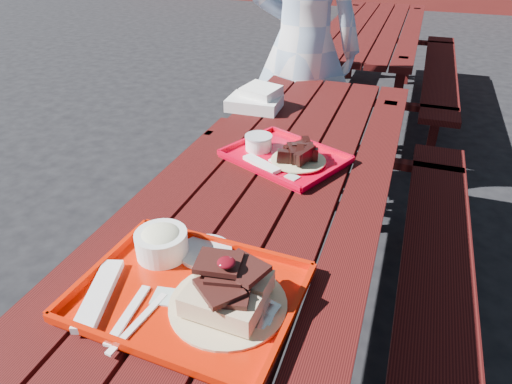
# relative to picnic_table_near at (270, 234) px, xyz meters

# --- Properties ---
(ground) EXTENTS (60.00, 60.00, 0.00)m
(ground) POSITION_rel_picnic_table_near_xyz_m (0.00, 0.00, -0.56)
(ground) COLOR black
(ground) RESTS_ON ground
(picnic_table_near) EXTENTS (1.41, 2.40, 0.75)m
(picnic_table_near) POSITION_rel_picnic_table_near_xyz_m (0.00, 0.00, 0.00)
(picnic_table_near) COLOR #450E0D
(picnic_table_near) RESTS_ON ground
(picnic_table_far) EXTENTS (1.41, 2.40, 0.75)m
(picnic_table_far) POSITION_rel_picnic_table_near_xyz_m (0.00, 2.80, 0.00)
(picnic_table_far) COLOR #450E0D
(picnic_table_far) RESTS_ON ground
(near_tray) EXTENTS (0.53, 0.43, 0.16)m
(near_tray) POSITION_rel_picnic_table_near_xyz_m (-0.03, -0.52, 0.23)
(near_tray) COLOR red
(near_tray) RESTS_ON picnic_table_near
(far_tray) EXTENTS (0.49, 0.45, 0.07)m
(far_tray) POSITION_rel_picnic_table_near_xyz_m (-0.02, 0.21, 0.21)
(far_tray) COLOR red
(far_tray) RESTS_ON picnic_table_near
(white_cloth) EXTENTS (0.24, 0.21, 0.10)m
(white_cloth) POSITION_rel_picnic_table_near_xyz_m (-0.29, 0.68, 0.23)
(white_cloth) COLOR white
(white_cloth) RESTS_ON picnic_table_near
(person) EXTENTS (0.66, 0.44, 1.77)m
(person) POSITION_rel_picnic_table_near_xyz_m (-0.24, 1.31, 0.33)
(person) COLOR #A9C5E7
(person) RESTS_ON ground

